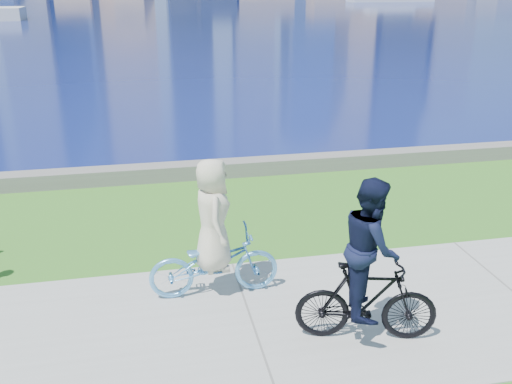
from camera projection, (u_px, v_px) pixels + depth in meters
ground at (253, 325)px, 7.78m from camera, size 320.00×320.00×0.00m
concrete_path at (253, 324)px, 7.78m from camera, size 80.00×3.50×0.02m
seawall at (202, 170)px, 13.39m from camera, size 90.00×0.50×0.35m
bay_water at (145, 11)px, 73.67m from camera, size 320.00×131.00×0.01m
cyclist_woman at (213, 246)px, 8.26m from camera, size 0.68×1.91×2.10m
cyclist_man at (368, 275)px, 7.15m from camera, size 0.95×1.89×2.22m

